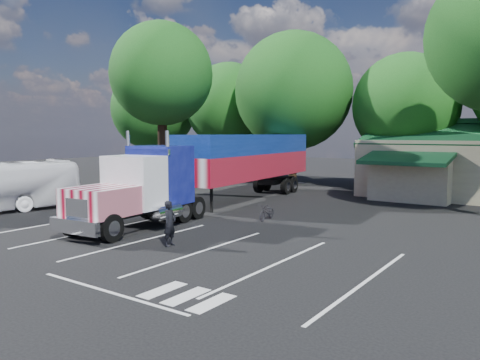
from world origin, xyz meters
The scene contains 9 objects.
ground centered at (0.00, 0.00, 0.00)m, with size 120.00×120.00×0.00m, color black.
tree_row_a centered at (-22.00, 16.50, 7.16)m, with size 9.00×9.00×11.68m.
tree_row_b centered at (-13.00, 17.80, 7.13)m, with size 8.40×8.40×11.35m.
tree_row_c centered at (-5.00, 16.20, 8.04)m, with size 10.00×10.00×13.05m.
tree_row_d centered at (4.00, 17.50, 6.58)m, with size 8.00×8.00×10.60m.
tree_near_left centered at (-10.50, 6.00, 8.81)m, with size 7.60×7.60×12.65m.
semi_truck centered at (-3.00, 3.96, 2.61)m, with size 4.90×22.15×4.61m.
woman centered at (1.60, -6.00, 0.91)m, with size 0.66×0.43×1.82m, color black.
bicycle centered at (1.80, 1.00, 0.43)m, with size 0.57×1.64×0.86m, color black.
Camera 1 is at (14.38, -19.38, 4.47)m, focal length 35.00 mm.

